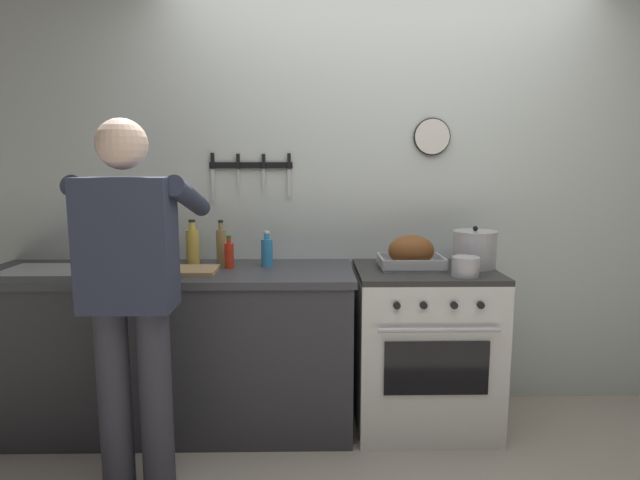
% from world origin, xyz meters
% --- Properties ---
extents(wall_back, '(6.00, 0.13, 2.60)m').
position_xyz_m(wall_back, '(0.00, 1.35, 1.30)').
color(wall_back, silver).
rests_on(wall_back, ground).
extents(counter_block, '(2.03, 0.65, 0.90)m').
position_xyz_m(counter_block, '(-1.21, 0.99, 0.46)').
color(counter_block, '#38383D').
rests_on(counter_block, ground).
extents(stove, '(0.76, 0.67, 0.90)m').
position_xyz_m(stove, '(0.22, 0.99, 0.45)').
color(stove, white).
rests_on(stove, ground).
extents(person_cook, '(0.51, 0.63, 1.66)m').
position_xyz_m(person_cook, '(-1.19, 0.37, 0.95)').
color(person_cook, '#383842').
rests_on(person_cook, ground).
extents(roasting_pan, '(0.35, 0.26, 0.19)m').
position_xyz_m(roasting_pan, '(0.14, 1.01, 0.98)').
color(roasting_pan, '#B7B7BC').
rests_on(roasting_pan, stove).
extents(stock_pot, '(0.24, 0.24, 0.23)m').
position_xyz_m(stock_pot, '(0.50, 1.02, 1.00)').
color(stock_pot, '#B7B7BC').
rests_on(stock_pot, stove).
extents(saucepan, '(0.14, 0.14, 0.10)m').
position_xyz_m(saucepan, '(0.38, 0.79, 0.95)').
color(saucepan, '#B7B7BC').
rests_on(saucepan, stove).
extents(cutting_board, '(0.36, 0.24, 0.02)m').
position_xyz_m(cutting_board, '(-1.10, 0.92, 0.91)').
color(cutting_board, tan).
rests_on(cutting_board, counter_block).
extents(bottle_cooking_oil, '(0.07, 0.07, 0.26)m').
position_xyz_m(bottle_cooking_oil, '(-1.09, 1.13, 1.01)').
color(bottle_cooking_oil, gold).
rests_on(bottle_cooking_oil, counter_block).
extents(bottle_wine_red, '(0.07, 0.07, 0.32)m').
position_xyz_m(bottle_wine_red, '(-1.36, 1.07, 1.03)').
color(bottle_wine_red, '#47141E').
rests_on(bottle_wine_red, counter_block).
extents(bottle_olive_oil, '(0.07, 0.07, 0.30)m').
position_xyz_m(bottle_olive_oil, '(-1.20, 1.08, 1.03)').
color(bottle_olive_oil, '#385623').
rests_on(bottle_olive_oil, counter_block).
extents(bottle_dish_soap, '(0.07, 0.07, 0.20)m').
position_xyz_m(bottle_dish_soap, '(-0.66, 1.08, 0.98)').
color(bottle_dish_soap, '#338CCC').
rests_on(bottle_dish_soap, counter_block).
extents(bottle_hot_sauce, '(0.05, 0.05, 0.18)m').
position_xyz_m(bottle_hot_sauce, '(-0.87, 1.03, 0.98)').
color(bottle_hot_sauce, red).
rests_on(bottle_hot_sauce, counter_block).
extents(bottle_vinegar, '(0.06, 0.06, 0.26)m').
position_xyz_m(bottle_vinegar, '(-0.93, 1.12, 1.01)').
color(bottle_vinegar, '#997F4C').
rests_on(bottle_vinegar, counter_block).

